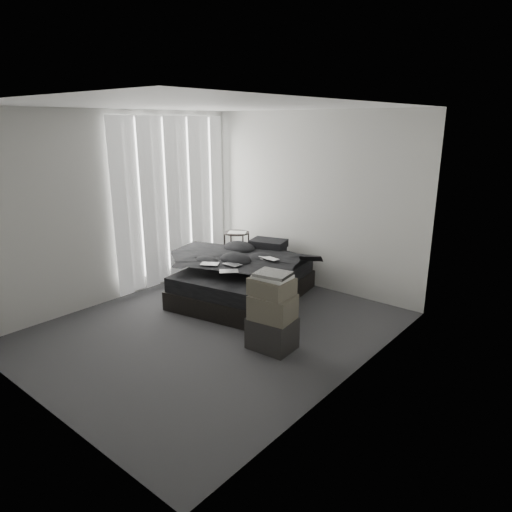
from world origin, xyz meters
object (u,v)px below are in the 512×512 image
Objects in this scene: side_stand at (237,255)px; box_lower at (272,333)px; laptop at (267,254)px; bed at (244,289)px.

box_lower is (1.94, -1.58, -0.19)m from side_stand.
laptop is at bearing 130.96° from box_lower.
side_stand reaches higher than laptop.
laptop reaches higher than box_lower.
laptop is 0.62× the size of box_lower.
box_lower is (1.25, -0.95, 0.05)m from bed.
box_lower is (0.91, -1.05, -0.51)m from laptop.
side_stand is (-0.70, 0.63, 0.24)m from bed.
side_stand reaches higher than box_lower.
laptop is (0.33, 0.11, 0.56)m from bed.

